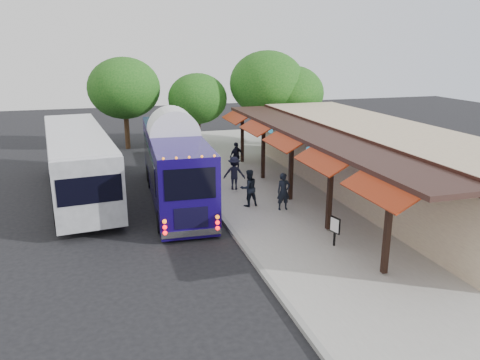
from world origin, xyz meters
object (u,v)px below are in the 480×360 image
object	(u,v)px
coach_bus	(174,161)
ped_b	(249,188)
city_bus	(78,160)
ped_d	(234,173)
ped_a	(284,192)
ped_c	(236,156)
sign_board	(335,226)

from	to	relation	value
coach_bus	ped_b	xyz separation A→B (m)	(3.06, -2.47, -0.92)
city_bus	ped_d	distance (m)	7.95
city_bus	ped_d	size ratio (longest dim) A/B	7.27
ped_b	ped_d	distance (m)	2.74
ped_a	ped_b	xyz separation A→B (m)	(-1.37, 0.95, 0.02)
ped_d	coach_bus	bearing A→B (deg)	23.80
ped_c	ped_d	xyz separation A→B (m)	(-1.25, -3.91, 0.03)
city_bus	ped_c	distance (m)	9.28
city_bus	ped_a	xyz separation A→B (m)	(9.00, -5.39, -0.85)
ped_a	ped_c	distance (m)	7.60
coach_bus	ped_d	bearing A→B (deg)	7.62
city_bus	sign_board	distance (m)	13.51
coach_bus	ped_d	xyz separation A→B (m)	(3.15, 0.27, -0.92)
ped_a	ped_d	bearing A→B (deg)	111.29
coach_bus	ped_d	distance (m)	3.29
ped_b	sign_board	xyz separation A→B (m)	(1.69, -5.29, -0.10)
coach_bus	ped_c	size ratio (longest dim) A/B	6.79
coach_bus	ped_c	xyz separation A→B (m)	(4.40, 4.18, -0.95)
ped_a	sign_board	world-z (taller)	ped_a
city_bus	ped_b	distance (m)	8.87
coach_bus	sign_board	bearing A→B (deg)	-55.81
ped_b	ped_a	bearing A→B (deg)	135.10
ped_c	ped_d	world-z (taller)	ped_d
ped_a	city_bus	bearing A→B (deg)	151.25
ped_d	sign_board	size ratio (longest dim) A/B	1.53
coach_bus	ped_b	distance (m)	4.04
ped_a	sign_board	distance (m)	4.36
ped_c	ped_b	bearing A→B (deg)	56.50
city_bus	ped_c	xyz separation A→B (m)	(8.97, 2.21, -0.87)
ped_d	sign_board	xyz separation A→B (m)	(1.61, -8.03, -0.10)
ped_c	sign_board	bearing A→B (deg)	69.57
coach_bus	ped_d	world-z (taller)	coach_bus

